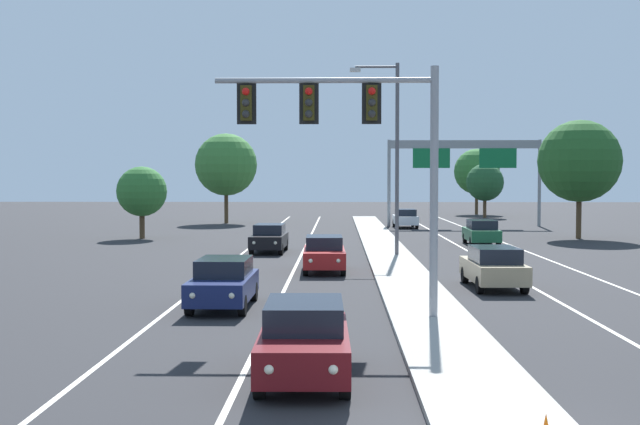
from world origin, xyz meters
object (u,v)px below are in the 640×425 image
(street_lamp_median, at_px, (393,147))
(tree_far_right_c, at_px, (485,182))
(car_oncoming_darkred, at_px, (304,339))
(car_oncoming_black, at_px, (269,238))
(car_receding_tan, at_px, (494,267))
(car_receding_green, at_px, (481,232))
(tree_far_left_a, at_px, (226,165))
(highway_sign_gantry, at_px, (464,155))
(tree_far_left_b, at_px, (142,192))
(car_receding_white, at_px, (405,218))
(overhead_signal_mast, at_px, (358,133))
(car_oncoming_navy, at_px, (224,282))
(car_oncoming_red, at_px, (324,253))
(tree_far_right_b, at_px, (580,161))
(tree_far_right_a, at_px, (477,172))

(street_lamp_median, relative_size, tree_far_right_c, 1.75)
(car_oncoming_darkred, xyz_separation_m, car_oncoming_black, (-3.17, 28.15, 0.00))
(car_oncoming_darkred, height_order, car_receding_tan, same)
(car_oncoming_darkred, relative_size, car_receding_green, 1.00)
(car_receding_green, distance_m, tree_far_left_a, 31.04)
(highway_sign_gantry, bearing_deg, tree_far_left_b, -148.64)
(car_receding_tan, distance_m, car_receding_white, 37.19)
(overhead_signal_mast, relative_size, car_oncoming_navy, 1.61)
(car_oncoming_darkred, xyz_separation_m, car_oncoming_navy, (-2.97, 8.97, 0.00))
(overhead_signal_mast, height_order, car_oncoming_red, overhead_signal_mast)
(car_oncoming_red, bearing_deg, tree_far_right_b, 49.38)
(tree_far_right_c, bearing_deg, car_receding_tan, -99.98)
(overhead_signal_mast, xyz_separation_m, car_oncoming_black, (-4.44, 21.47, -4.61))
(car_oncoming_red, distance_m, tree_far_right_b, 26.77)
(tree_far_left_b, relative_size, tree_far_right_a, 0.66)
(tree_far_left_b, relative_size, tree_far_left_a, 0.60)
(car_oncoming_red, relative_size, tree_far_right_a, 0.59)
(overhead_signal_mast, xyz_separation_m, car_oncoming_navy, (-4.24, 2.28, -4.61))
(car_oncoming_red, xyz_separation_m, tree_far_left_a, (-9.73, 38.28, 4.60))
(overhead_signal_mast, height_order, car_receding_white, overhead_signal_mast)
(highway_sign_gantry, bearing_deg, car_oncoming_black, -120.52)
(car_receding_tan, bearing_deg, tree_far_right_b, 67.04)
(overhead_signal_mast, distance_m, car_oncoming_navy, 6.67)
(car_oncoming_red, xyz_separation_m, tree_far_right_c, (16.11, 49.55, 2.91))
(overhead_signal_mast, height_order, highway_sign_gantry, highway_sign_gantry)
(car_oncoming_black, bearing_deg, overhead_signal_mast, -78.31)
(car_oncoming_black, xyz_separation_m, tree_far_right_c, (19.35, 40.34, 2.91))
(tree_far_right_b, bearing_deg, street_lamp_median, -135.68)
(tree_far_right_c, height_order, tree_far_right_a, tree_far_right_a)
(tree_far_right_c, bearing_deg, car_oncoming_darkred, -103.29)
(overhead_signal_mast, bearing_deg, tree_far_left_b, 114.03)
(car_oncoming_black, xyz_separation_m, tree_far_left_b, (-9.66, 10.16, 2.42))
(car_oncoming_red, bearing_deg, car_receding_white, 78.91)
(highway_sign_gantry, height_order, tree_far_right_c, highway_sign_gantry)
(car_oncoming_red, bearing_deg, overhead_signal_mast, -84.40)
(car_receding_tan, height_order, car_receding_green, same)
(car_oncoming_red, xyz_separation_m, tree_far_left_b, (-12.90, 19.37, 2.42))
(street_lamp_median, height_order, car_receding_tan, street_lamp_median)
(car_oncoming_navy, relative_size, tree_far_right_a, 0.59)
(highway_sign_gantry, height_order, tree_far_right_a, tree_far_right_a)
(tree_far_left_b, bearing_deg, car_oncoming_black, -46.44)
(overhead_signal_mast, xyz_separation_m, tree_far_right_b, (15.98, 32.29, -0.10))
(overhead_signal_mast, height_order, car_oncoming_black, overhead_signal_mast)
(tree_far_right_b, bearing_deg, car_receding_tan, -112.96)
(street_lamp_median, bearing_deg, car_oncoming_navy, -111.39)
(car_receding_green, bearing_deg, highway_sign_gantry, 84.19)
(highway_sign_gantry, bearing_deg, overhead_signal_mast, -102.51)
(car_receding_white, bearing_deg, car_oncoming_navy, -102.51)
(car_oncoming_darkred, relative_size, tree_far_left_a, 0.54)
(highway_sign_gantry, distance_m, tree_far_left_a, 21.65)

